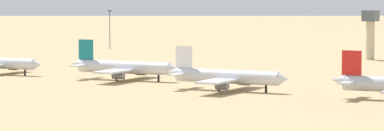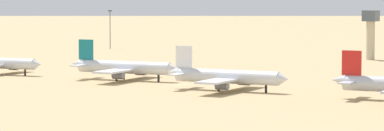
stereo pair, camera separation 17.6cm
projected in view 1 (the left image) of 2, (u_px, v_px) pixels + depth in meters
name	position (u px, v px, depth m)	size (l,w,h in m)	color
ground	(180.00, 84.00, 271.44)	(4000.00, 4000.00, 0.00)	tan
parked_jet_teal_2	(123.00, 67.00, 282.13)	(35.07, 29.77, 11.59)	silver
parked_jet_white_3	(226.00, 77.00, 252.26)	(34.60, 29.21, 11.42)	silver
control_tower	(370.00, 30.00, 365.78)	(5.20, 5.20, 18.54)	#C6B793
light_pole_mid	(110.00, 27.00, 434.79)	(1.80, 0.50, 17.19)	#59595E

